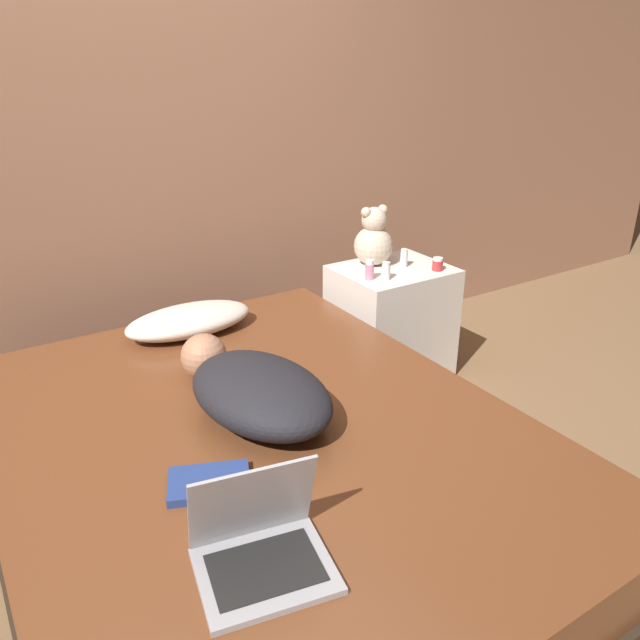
{
  "coord_description": "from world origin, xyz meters",
  "views": [
    {
      "loc": [
        -0.72,
        -1.48,
        1.52
      ],
      "look_at": [
        0.38,
        0.25,
        0.63
      ],
      "focal_mm": 35.0,
      "sensor_mm": 36.0,
      "label": 1
    }
  ],
  "objects_px": {
    "pillow": "(189,320)",
    "laptop": "(260,545)",
    "bottle_red": "(438,264)",
    "bottle_clear": "(404,258)",
    "bottle_pink": "(370,270)",
    "person_lying": "(255,388)",
    "book": "(209,483)",
    "bottle_white": "(386,271)",
    "teddy_bear": "(373,240)"
  },
  "relations": [
    {
      "from": "pillow",
      "to": "laptop",
      "type": "relative_size",
      "value": 1.56
    },
    {
      "from": "bottle_red",
      "to": "bottle_clear",
      "type": "relative_size",
      "value": 0.71
    },
    {
      "from": "bottle_red",
      "to": "bottle_pink",
      "type": "height_order",
      "value": "bottle_pink"
    },
    {
      "from": "bottle_pink",
      "to": "person_lying",
      "type": "bearing_deg",
      "value": -147.07
    },
    {
      "from": "book",
      "to": "laptop",
      "type": "bearing_deg",
      "value": -91.9
    },
    {
      "from": "bottle_red",
      "to": "bottle_pink",
      "type": "xyz_separation_m",
      "value": [
        -0.35,
        0.07,
        0.01
      ]
    },
    {
      "from": "bottle_pink",
      "to": "bottle_red",
      "type": "bearing_deg",
      "value": -11.47
    },
    {
      "from": "laptop",
      "to": "bottle_red",
      "type": "distance_m",
      "value": 1.85
    },
    {
      "from": "bottle_white",
      "to": "bottle_clear",
      "type": "distance_m",
      "value": 0.21
    },
    {
      "from": "laptop",
      "to": "bottle_red",
      "type": "relative_size",
      "value": 5.44
    },
    {
      "from": "bottle_white",
      "to": "bottle_clear",
      "type": "relative_size",
      "value": 0.93
    },
    {
      "from": "laptop",
      "to": "bottle_pink",
      "type": "xyz_separation_m",
      "value": [
        1.16,
        1.15,
        0.11
      ]
    },
    {
      "from": "bottle_clear",
      "to": "pillow",
      "type": "bearing_deg",
      "value": 175.83
    },
    {
      "from": "teddy_bear",
      "to": "book",
      "type": "height_order",
      "value": "teddy_bear"
    },
    {
      "from": "laptop",
      "to": "bottle_white",
      "type": "height_order",
      "value": "laptop"
    },
    {
      "from": "pillow",
      "to": "laptop",
      "type": "height_order",
      "value": "laptop"
    },
    {
      "from": "person_lying",
      "to": "bottle_pink",
      "type": "height_order",
      "value": "bottle_pink"
    },
    {
      "from": "bottle_pink",
      "to": "book",
      "type": "bearing_deg",
      "value": -144.07
    },
    {
      "from": "teddy_bear",
      "to": "bottle_red",
      "type": "xyz_separation_m",
      "value": [
        0.2,
        -0.23,
        -0.09
      ]
    },
    {
      "from": "pillow",
      "to": "bottle_clear",
      "type": "distance_m",
      "value": 1.07
    },
    {
      "from": "pillow",
      "to": "person_lying",
      "type": "height_order",
      "value": "person_lying"
    },
    {
      "from": "bottle_pink",
      "to": "bottle_white",
      "type": "height_order",
      "value": "bottle_pink"
    },
    {
      "from": "person_lying",
      "to": "book",
      "type": "bearing_deg",
      "value": -143.15
    },
    {
      "from": "person_lying",
      "to": "teddy_bear",
      "type": "xyz_separation_m",
      "value": [
        1.01,
        0.73,
        0.15
      ]
    },
    {
      "from": "bottle_red",
      "to": "book",
      "type": "height_order",
      "value": "bottle_red"
    },
    {
      "from": "person_lying",
      "to": "bottle_white",
      "type": "relative_size",
      "value": 8.87
    },
    {
      "from": "bottle_red",
      "to": "bottle_pink",
      "type": "bearing_deg",
      "value": 168.53
    },
    {
      "from": "bottle_pink",
      "to": "bottle_white",
      "type": "relative_size",
      "value": 1.13
    },
    {
      "from": "teddy_bear",
      "to": "person_lying",
      "type": "bearing_deg",
      "value": -144.32
    },
    {
      "from": "person_lying",
      "to": "bottle_pink",
      "type": "xyz_separation_m",
      "value": [
        0.87,
        0.56,
        0.07
      ]
    },
    {
      "from": "teddy_bear",
      "to": "laptop",
      "type": "bearing_deg",
      "value": -134.73
    },
    {
      "from": "bottle_pink",
      "to": "teddy_bear",
      "type": "bearing_deg",
      "value": 48.95
    },
    {
      "from": "laptop",
      "to": "bottle_pink",
      "type": "bearing_deg",
      "value": 55.84
    },
    {
      "from": "bottle_pink",
      "to": "bottle_clear",
      "type": "height_order",
      "value": "bottle_pink"
    },
    {
      "from": "bottle_clear",
      "to": "book",
      "type": "height_order",
      "value": "bottle_clear"
    },
    {
      "from": "pillow",
      "to": "bottle_white",
      "type": "height_order",
      "value": "bottle_white"
    },
    {
      "from": "person_lying",
      "to": "bottle_red",
      "type": "height_order",
      "value": "same"
    },
    {
      "from": "person_lying",
      "to": "teddy_bear",
      "type": "bearing_deg",
      "value": 28.44
    },
    {
      "from": "pillow",
      "to": "bottle_clear",
      "type": "relative_size",
      "value": 6.0
    },
    {
      "from": "pillow",
      "to": "book",
      "type": "bearing_deg",
      "value": -108.86
    },
    {
      "from": "laptop",
      "to": "bottle_white",
      "type": "xyz_separation_m",
      "value": [
        1.22,
        1.11,
        0.1
      ]
    },
    {
      "from": "pillow",
      "to": "teddy_bear",
      "type": "xyz_separation_m",
      "value": [
        0.96,
        0.03,
        0.19
      ]
    },
    {
      "from": "person_lying",
      "to": "bottle_pink",
      "type": "relative_size",
      "value": 7.84
    },
    {
      "from": "teddy_bear",
      "to": "bottle_pink",
      "type": "height_order",
      "value": "teddy_bear"
    },
    {
      "from": "bottle_white",
      "to": "bottle_clear",
      "type": "xyz_separation_m",
      "value": [
        0.19,
        0.1,
        0.0
      ]
    },
    {
      "from": "laptop",
      "to": "person_lying",
      "type": "bearing_deg",
      "value": 74.99
    },
    {
      "from": "bottle_red",
      "to": "bottle_clear",
      "type": "xyz_separation_m",
      "value": [
        -0.1,
        0.13,
        0.01
      ]
    },
    {
      "from": "bottle_pink",
      "to": "bottle_clear",
      "type": "xyz_separation_m",
      "value": [
        0.25,
        0.06,
        -0.0
      ]
    },
    {
      "from": "laptop",
      "to": "bottle_pink",
      "type": "distance_m",
      "value": 1.63
    },
    {
      "from": "bottle_clear",
      "to": "bottle_white",
      "type": "bearing_deg",
      "value": -152.03
    }
  ]
}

